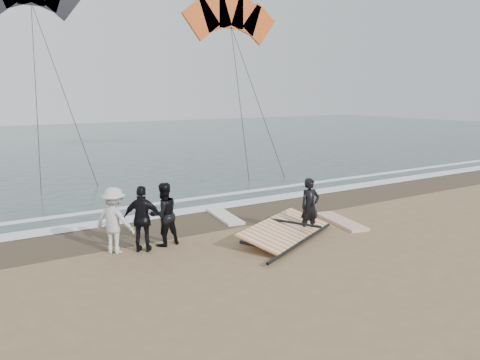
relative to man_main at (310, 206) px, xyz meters
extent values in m
plane|color=#8C704C|center=(-0.27, -1.30, -0.89)|extent=(120.00, 120.00, 0.00)
cube|color=#233838|center=(-0.27, 31.70, -0.87)|extent=(120.00, 54.00, 0.02)
cube|color=#4C3D2B|center=(-0.27, 3.20, -0.88)|extent=(120.00, 2.80, 0.01)
cube|color=white|center=(-0.27, 4.60, -0.86)|extent=(120.00, 0.90, 0.01)
cube|color=white|center=(-0.27, 6.30, -0.86)|extent=(120.00, 0.45, 0.01)
imported|color=black|center=(0.00, 0.00, 0.00)|extent=(0.69, 0.50, 1.77)
cube|color=silver|center=(1.77, 0.43, -0.84)|extent=(1.15, 2.47, 0.10)
cube|color=white|center=(-1.25, 3.09, -0.84)|extent=(0.96, 2.35, 0.10)
imported|color=black|center=(-4.25, 1.43, 0.03)|extent=(0.97, 0.80, 1.84)
imported|color=black|center=(-4.95, 1.23, 0.04)|extent=(1.16, 0.97, 1.86)
imported|color=silver|center=(-5.65, 1.53, 0.03)|extent=(1.26, 1.36, 1.84)
cube|color=black|center=(-1.11, 0.64, -0.84)|extent=(2.48, 1.61, 0.10)
cube|color=orange|center=(-0.91, 0.04, -0.59)|extent=(3.86, 2.83, 0.38)
cylinder|color=black|center=(-0.91, -0.74, -0.78)|extent=(3.80, 1.91, 0.10)
cylinder|color=black|center=(-0.61, 0.04, -0.44)|extent=(0.86, 1.66, 0.08)
cylinder|color=#262626|center=(4.94, 12.00, 3.42)|extent=(0.04, 0.04, 11.89)
cylinder|color=#262626|center=(6.02, 11.98, 3.42)|extent=(0.04, 0.04, 11.47)
cylinder|color=#262626|center=(-5.06, 16.17, 4.07)|extent=(0.04, 0.04, 15.12)
cylinder|color=#262626|center=(-3.77, 16.45, 4.07)|extent=(0.04, 0.04, 14.59)
camera|label=1|loc=(-9.33, -10.73, 3.46)|focal=35.00mm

